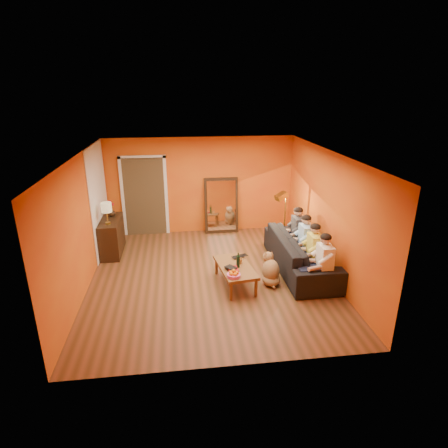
{
  "coord_description": "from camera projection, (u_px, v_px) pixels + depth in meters",
  "views": [
    {
      "loc": [
        -0.63,
        -7.09,
        3.81
      ],
      "look_at": [
        0.35,
        0.5,
        1.0
      ],
      "focal_mm": 30.0,
      "sensor_mm": 36.0,
      "label": 1
    }
  ],
  "objects": [
    {
      "name": "person_far_right",
      "position": [
        298.0,
        232.0,
        8.76
      ],
      "size": [
        0.7,
        0.44,
        1.22
      ],
      "primitive_type": null,
      "color": "#303035",
      "rests_on": "sofa"
    },
    {
      "name": "door_header",
      "position": [
        142.0,
        157.0,
        9.6
      ],
      "size": [
        1.22,
        0.06,
        0.08
      ],
      "primitive_type": "cube",
      "color": "white",
      "rests_on": "wall_back"
    },
    {
      "name": "wine_bottle",
      "position": [
        238.0,
        260.0,
        7.44
      ],
      "size": [
        0.07,
        0.07,
        0.31
      ],
      "primitive_type": "cylinder",
      "color": "black",
      "rests_on": "coffee_table"
    },
    {
      "name": "floor_lamp",
      "position": [
        285.0,
        222.0,
        9.09
      ],
      "size": [
        0.37,
        0.33,
        1.44
      ],
      "primitive_type": null,
      "rotation": [
        0.0,
        0.0,
        0.37
      ],
      "color": "gold",
      "rests_on": "floor"
    },
    {
      "name": "sofa",
      "position": [
        301.0,
        253.0,
        8.22
      ],
      "size": [
        2.62,
        1.02,
        0.76
      ],
      "primitive_type": "imported",
      "rotation": [
        0.0,
        0.0,
        1.57
      ],
      "color": "black",
      "rests_on": "floor"
    },
    {
      "name": "fruit_bowl",
      "position": [
        234.0,
        273.0,
        7.07
      ],
      "size": [
        0.26,
        0.26,
        0.16
      ],
      "primitive_type": null,
      "color": "#E04F9E",
      "rests_on": "coffee_table"
    },
    {
      "name": "mirror_frame",
      "position": [
        221.0,
        205.0,
        10.24
      ],
      "size": [
        0.92,
        0.27,
        1.51
      ],
      "primitive_type": "cube",
      "rotation": [
        -0.14,
        0.0,
        0.0
      ],
      "color": "black",
      "rests_on": "floor"
    },
    {
      "name": "laptop",
      "position": [
        241.0,
        257.0,
        7.87
      ],
      "size": [
        0.41,
        0.34,
        0.03
      ],
      "primitive_type": "imported",
      "rotation": [
        0.0,
        0.0,
        0.38
      ],
      "color": "black",
      "rests_on": "coffee_table"
    },
    {
      "name": "mirror_glass",
      "position": [
        221.0,
        206.0,
        10.2
      ],
      "size": [
        0.78,
        0.21,
        1.35
      ],
      "primitive_type": "cube",
      "rotation": [
        -0.14,
        0.0,
        0.0
      ],
      "color": "white",
      "rests_on": "mirror_frame"
    },
    {
      "name": "person_far_left",
      "position": [
        324.0,
        263.0,
        7.22
      ],
      "size": [
        0.7,
        0.44,
        1.22
      ],
      "primitive_type": null,
      "color": "white",
      "rests_on": "sofa"
    },
    {
      "name": "door_jamb_right",
      "position": [
        166.0,
        196.0,
        10.04
      ],
      "size": [
        0.08,
        0.06,
        2.2
      ],
      "primitive_type": "cube",
      "color": "white",
      "rests_on": "wall_back"
    },
    {
      "name": "flowers",
      "position": [
        110.0,
        203.0,
        8.99
      ],
      "size": [
        0.17,
        0.17,
        0.42
      ],
      "primitive_type": null,
      "color": "#A51215",
      "rests_on": "vase"
    },
    {
      "name": "book_mid",
      "position": [
        228.0,
        269.0,
        7.32
      ],
      "size": [
        0.21,
        0.27,
        0.02
      ],
      "primitive_type": "imported",
      "rotation": [
        0.0,
        0.0,
        0.04
      ],
      "color": "#A51215",
      "rests_on": "book_lower"
    },
    {
      "name": "vase",
      "position": [
        111.0,
        212.0,
        9.07
      ],
      "size": [
        0.2,
        0.2,
        0.21
      ],
      "primitive_type": "imported",
      "color": "black",
      "rests_on": "sideboard"
    },
    {
      "name": "coffee_table",
      "position": [
        235.0,
        275.0,
        7.6
      ],
      "size": [
        0.79,
        1.3,
        0.42
      ],
      "primitive_type": null,
      "rotation": [
        0.0,
        0.0,
        0.14
      ],
      "color": "brown",
      "rests_on": "floor"
    },
    {
      "name": "white_accent",
      "position": [
        99.0,
        199.0,
        8.87
      ],
      "size": [
        0.02,
        1.9,
        2.58
      ],
      "primitive_type": "cube",
      "color": "white",
      "rests_on": "wall_left"
    },
    {
      "name": "sideboard",
      "position": [
        112.0,
        236.0,
        9.02
      ],
      "size": [
        0.44,
        1.18,
        0.85
      ],
      "primitive_type": "cube",
      "color": "black",
      "rests_on": "floor"
    },
    {
      "name": "door_jamb_left",
      "position": [
        123.0,
        198.0,
        9.9
      ],
      "size": [
        0.08,
        0.06,
        2.2
      ],
      "primitive_type": "cube",
      "color": "white",
      "rests_on": "wall_back"
    },
    {
      "name": "dog",
      "position": [
        271.0,
        269.0,
        7.6
      ],
      "size": [
        0.5,
        0.65,
        0.68
      ],
      "primitive_type": null,
      "rotation": [
        0.0,
        0.0,
        0.26
      ],
      "color": "olive",
      "rests_on": "floor"
    },
    {
      "name": "tumbler",
      "position": [
        240.0,
        261.0,
        7.64
      ],
      "size": [
        0.11,
        0.11,
        0.1
      ],
      "primitive_type": "imported",
      "rotation": [
        0.0,
        0.0,
        -0.01
      ],
      "color": "#B27F3F",
      "rests_on": "coffee_table"
    },
    {
      "name": "doorway_recess",
      "position": [
        145.0,
        196.0,
        10.08
      ],
      "size": [
        1.06,
        0.3,
        2.1
      ],
      "primitive_type": "cube",
      "color": "#3F2D19",
      "rests_on": "floor"
    },
    {
      "name": "room_shell",
      "position": [
        208.0,
        213.0,
        7.88
      ],
      "size": [
        5.0,
        5.5,
        2.6
      ],
      "color": "brown",
      "rests_on": "ground"
    },
    {
      "name": "book_lower",
      "position": [
        228.0,
        270.0,
        7.32
      ],
      "size": [
        0.27,
        0.3,
        0.02
      ],
      "primitive_type": "imported",
      "rotation": [
        0.0,
        0.0,
        0.47
      ],
      "color": "black",
      "rests_on": "coffee_table"
    },
    {
      "name": "table_lamp",
      "position": [
        107.0,
        213.0,
        8.5
      ],
      "size": [
        0.24,
        0.24,
        0.51
      ],
      "primitive_type": null,
      "color": "beige",
      "rests_on": "sideboard"
    },
    {
      "name": "person_mid_right",
      "position": [
        305.0,
        241.0,
        8.25
      ],
      "size": [
        0.7,
        0.44,
        1.22
      ],
      "primitive_type": null,
      "color": "#9AC6EF",
      "rests_on": "sofa"
    },
    {
      "name": "book_upper",
      "position": [
        228.0,
        269.0,
        7.29
      ],
      "size": [
        0.26,
        0.28,
        0.02
      ],
      "primitive_type": "imported",
      "rotation": [
        0.0,
        0.0,
        0.62
      ],
      "color": "black",
      "rests_on": "book_mid"
    },
    {
      "name": "person_mid_left",
      "position": [
        314.0,
        251.0,
        7.73
      ],
      "size": [
        0.7,
        0.44,
        1.22
      ],
      "primitive_type": null,
      "color": "#D9CE48",
      "rests_on": "sofa"
    }
  ]
}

